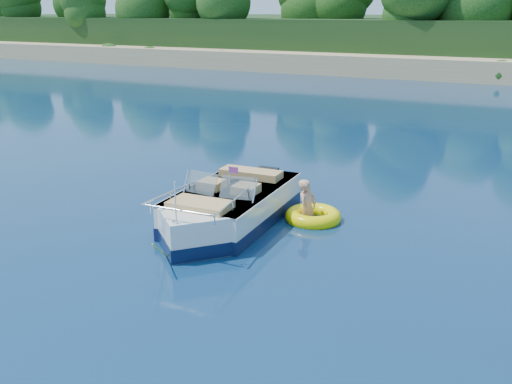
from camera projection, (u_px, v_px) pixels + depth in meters
ground at (264, 329)px, 8.84m from camera, size 160.00×160.00×0.00m
motorboat at (226, 211)px, 12.96m from camera, size 2.18×5.54×1.84m
tow_tube at (313, 216)px, 13.39m from camera, size 1.70×1.70×0.35m
boy at (308, 219)px, 13.48m from camera, size 0.46×0.86×1.61m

